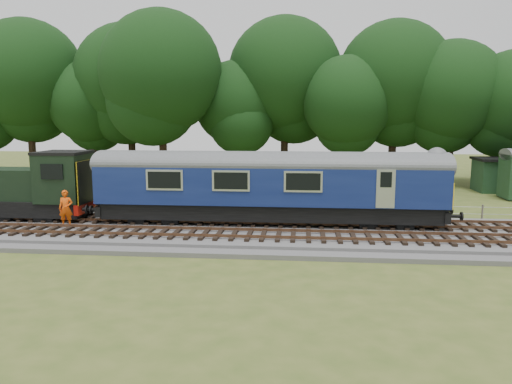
# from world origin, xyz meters

# --- Properties ---
(ground) EXTENTS (120.00, 120.00, 0.00)m
(ground) POSITION_xyz_m (0.00, 0.00, 0.00)
(ground) COLOR #42561F
(ground) RESTS_ON ground
(ballast) EXTENTS (70.00, 7.00, 0.35)m
(ballast) POSITION_xyz_m (0.00, 0.00, 0.17)
(ballast) COLOR #4C4C4F
(ballast) RESTS_ON ground
(track_north) EXTENTS (67.20, 2.40, 0.21)m
(track_north) POSITION_xyz_m (0.00, 1.40, 0.42)
(track_north) COLOR black
(track_north) RESTS_ON ballast
(track_south) EXTENTS (67.20, 2.40, 0.21)m
(track_south) POSITION_xyz_m (0.00, -1.60, 0.42)
(track_south) COLOR black
(track_south) RESTS_ON ballast
(fence) EXTENTS (64.00, 0.12, 1.00)m
(fence) POSITION_xyz_m (0.00, 4.50, 0.00)
(fence) COLOR #6B6054
(fence) RESTS_ON ground
(tree_line) EXTENTS (70.00, 8.00, 18.00)m
(tree_line) POSITION_xyz_m (0.00, 22.00, 0.00)
(tree_line) COLOR black
(tree_line) RESTS_ON ground
(dmu_railcar) EXTENTS (18.05, 2.86, 3.88)m
(dmu_railcar) POSITION_xyz_m (0.03, 1.40, 2.61)
(dmu_railcar) COLOR black
(dmu_railcar) RESTS_ON ground
(shunter_loco) EXTENTS (8.91, 2.60, 3.38)m
(shunter_loco) POSITION_xyz_m (-13.89, 1.40, 1.97)
(shunter_loco) COLOR black
(shunter_loco) RESTS_ON ground
(worker) EXTENTS (0.78, 0.61, 1.89)m
(worker) POSITION_xyz_m (-10.24, -0.48, 1.29)
(worker) COLOR #FA540D
(worker) RESTS_ON ballast
(shed) EXTENTS (3.35, 3.35, 2.71)m
(shed) POSITION_xyz_m (17.24, 16.95, 1.37)
(shed) COLOR #1A3A1C
(shed) RESTS_ON ground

